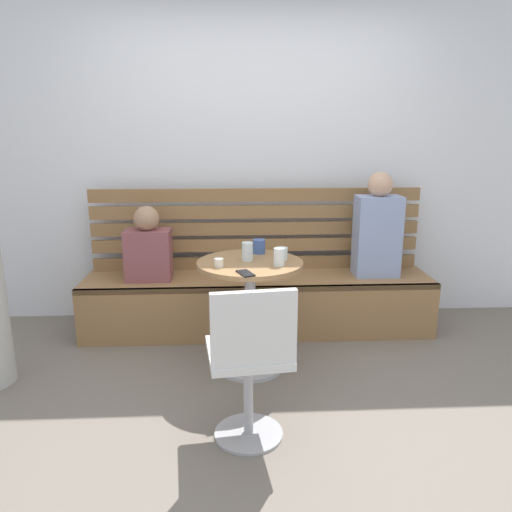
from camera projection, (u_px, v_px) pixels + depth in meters
The scene contains 14 objects.
ground at pixel (270, 413), 2.75m from camera, with size 8.00×8.00×0.00m, color #70665B.
back_wall at pixel (255, 143), 3.97m from camera, with size 5.20×0.10×2.90m, color silver.
booth_bench at pixel (258, 304), 3.85m from camera, with size 2.70×0.52×0.44m.
booth_backrest at pixel (256, 229), 3.95m from camera, with size 2.65×0.04×0.66m.
cafe_table at pixel (250, 294), 3.15m from camera, with size 0.68×0.68×0.74m.
white_chair at pixel (250, 359), 2.38m from camera, with size 0.44×0.44×0.85m.
person_adult at pixel (377, 230), 3.77m from camera, with size 0.34×0.22×0.81m.
person_child_left at pixel (148, 248), 3.68m from camera, with size 0.34×0.22×0.57m.
cup_water_clear at pixel (279, 257), 2.99m from camera, with size 0.07×0.07×0.11m, color white.
cup_glass_tall at pixel (247, 251), 3.11m from camera, with size 0.07×0.07×0.12m, color silver.
cup_mug_blue at pixel (259, 246), 3.30m from camera, with size 0.08×0.08×0.10m, color #3D5B9E.
cup_glass_short at pixel (281, 254), 3.13m from camera, with size 0.08×0.08×0.08m, color silver.
cup_espresso_small at pixel (219, 263), 2.97m from camera, with size 0.06×0.06×0.06m, color silver.
phone_on_table at pixel (245, 273), 2.83m from camera, with size 0.07×0.14×0.01m, color black.
Camera 1 is at (-0.21, -2.43, 1.55)m, focal length 34.16 mm.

